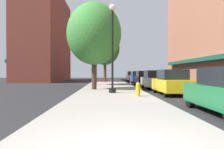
# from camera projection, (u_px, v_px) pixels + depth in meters

# --- Properties ---
(ground_plane) EXTENTS (90.00, 90.00, 0.00)m
(ground_plane) POSITION_uv_depth(u_px,v_px,m) (151.00, 88.00, 22.17)
(ground_plane) COLOR #232326
(sidewalk_slab) EXTENTS (4.80, 50.00, 0.12)m
(sidewalk_slab) POSITION_uv_depth(u_px,v_px,m) (109.00, 87.00, 23.07)
(sidewalk_slab) COLOR gray
(sidewalk_slab) RESTS_ON ground
(building_far_background) EXTENTS (6.80, 18.00, 14.90)m
(building_far_background) POSITION_uv_depth(u_px,v_px,m) (45.00, 39.00, 40.73)
(building_far_background) COLOR brown
(building_far_background) RESTS_ON ground
(lamppost) EXTENTS (0.48, 0.48, 5.90)m
(lamppost) POSITION_uv_depth(u_px,v_px,m) (112.00, 47.00, 15.44)
(lamppost) COLOR black
(lamppost) RESTS_ON sidewalk_slab
(fire_hydrant) EXTENTS (0.33, 0.26, 0.79)m
(fire_hydrant) POSITION_uv_depth(u_px,v_px,m) (138.00, 89.00, 13.20)
(fire_hydrant) COLOR gold
(fire_hydrant) RESTS_ON sidewalk_slab
(parking_meter_near) EXTENTS (0.14, 0.09, 1.31)m
(parking_meter_near) POSITION_uv_depth(u_px,v_px,m) (131.00, 78.00, 22.53)
(parking_meter_near) COLOR slate
(parking_meter_near) RESTS_ON sidewalk_slab
(tree_near) EXTENTS (4.86, 4.86, 7.99)m
(tree_near) POSITION_uv_depth(u_px,v_px,m) (95.00, 37.00, 25.29)
(tree_near) COLOR #422D1E
(tree_near) RESTS_ON sidewalk_slab
(tree_mid) EXTENTS (4.37, 4.37, 7.00)m
(tree_mid) POSITION_uv_depth(u_px,v_px,m) (94.00, 34.00, 18.64)
(tree_mid) COLOR #422D1E
(tree_mid) RESTS_ON sidewalk_slab
(tree_far) EXTENTS (4.22, 4.22, 7.29)m
(tree_far) POSITION_uv_depth(u_px,v_px,m) (105.00, 48.00, 33.51)
(tree_far) COLOR #422D1E
(tree_far) RESTS_ON sidewalk_slab
(car_yellow) EXTENTS (1.80, 4.30, 1.66)m
(car_yellow) POSITION_uv_depth(u_px,v_px,m) (172.00, 83.00, 15.32)
(car_yellow) COLOR black
(car_yellow) RESTS_ON ground
(car_silver) EXTENTS (1.80, 4.30, 1.66)m
(car_silver) POSITION_uv_depth(u_px,v_px,m) (154.00, 80.00, 20.94)
(car_silver) COLOR black
(car_silver) RESTS_ON ground
(car_black) EXTENTS (1.80, 4.30, 1.66)m
(car_black) POSITION_uv_depth(u_px,v_px,m) (144.00, 78.00, 26.59)
(car_black) COLOR black
(car_black) RESTS_ON ground
(car_blue) EXTENTS (1.80, 4.30, 1.66)m
(car_blue) POSITION_uv_depth(u_px,v_px,m) (137.00, 77.00, 32.40)
(car_blue) COLOR black
(car_blue) RESTS_ON ground
(car_white) EXTENTS (1.80, 4.30, 1.66)m
(car_white) POSITION_uv_depth(u_px,v_px,m) (132.00, 76.00, 38.87)
(car_white) COLOR black
(car_white) RESTS_ON ground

